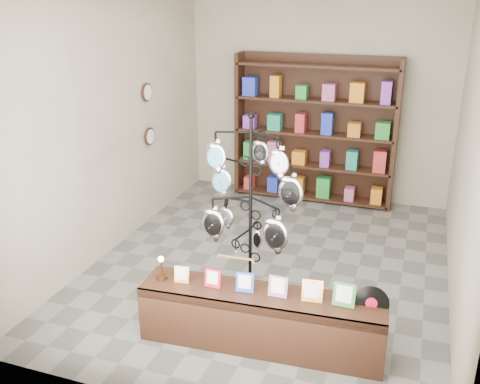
# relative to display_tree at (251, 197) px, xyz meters

# --- Properties ---
(ground) EXTENTS (5.00, 5.00, 0.00)m
(ground) POSITION_rel_display_tree_xyz_m (-0.01, 0.83, -1.16)
(ground) COLOR slate
(ground) RESTS_ON ground
(room_envelope) EXTENTS (5.00, 5.00, 5.00)m
(room_envelope) POSITION_rel_display_tree_xyz_m (-0.01, 0.83, 0.69)
(room_envelope) COLOR #B8AF94
(room_envelope) RESTS_ON ground
(display_tree) EXTENTS (1.03, 0.87, 2.01)m
(display_tree) POSITION_rel_display_tree_xyz_m (0.00, 0.00, 0.00)
(display_tree) COLOR black
(display_tree) RESTS_ON ground
(front_shelf) EXTENTS (2.23, 0.59, 0.78)m
(front_shelf) POSITION_rel_display_tree_xyz_m (0.33, -0.69, -0.89)
(front_shelf) COLOR black
(front_shelf) RESTS_ON ground
(back_shelving) EXTENTS (2.42, 0.36, 2.20)m
(back_shelving) POSITION_rel_display_tree_xyz_m (-0.01, 3.12, -0.13)
(back_shelving) COLOR black
(back_shelving) RESTS_ON ground
(wall_clocks) EXTENTS (0.03, 0.24, 0.84)m
(wall_clocks) POSITION_rel_display_tree_xyz_m (-1.98, 1.63, 0.34)
(wall_clocks) COLOR black
(wall_clocks) RESTS_ON ground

